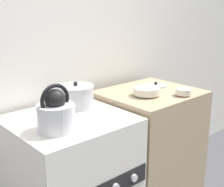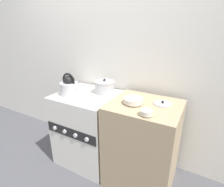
{
  "view_description": "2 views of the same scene",
  "coord_description": "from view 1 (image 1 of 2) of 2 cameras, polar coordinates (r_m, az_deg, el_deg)",
  "views": [
    {
      "loc": [
        -0.94,
        -1.12,
        1.51
      ],
      "look_at": [
        0.33,
        0.31,
        0.96
      ],
      "focal_mm": 50.0,
      "sensor_mm": 36.0,
      "label": 1
    },
    {
      "loc": [
        1.14,
        -1.17,
        1.58
      ],
      "look_at": [
        0.32,
        0.32,
        0.94
      ],
      "focal_mm": 28.0,
      "sensor_mm": 36.0,
      "label": 2
    }
  ],
  "objects": [
    {
      "name": "kettle",
      "position": [
        1.63,
        -10.19,
        -3.56
      ],
      "size": [
        0.24,
        0.2,
        0.25
      ],
      "color": "silver",
      "rests_on": "stove"
    },
    {
      "name": "counter",
      "position": [
        2.4,
        6.74,
        -10.12
      ],
      "size": [
        0.66,
        0.59,
        0.91
      ],
      "color": "tan",
      "rests_on": "ground_plane"
    },
    {
      "name": "loose_pot_lid",
      "position": [
        2.39,
        7.98,
        1.5
      ],
      "size": [
        0.17,
        0.17,
        0.03
      ],
      "color": "#B2B2B7",
      "rests_on": "counter"
    },
    {
      "name": "wall_back",
      "position": [
        2.06,
        -14.35,
        8.3
      ],
      "size": [
        7.0,
        0.06,
        2.5
      ],
      "color": "silver",
      "rests_on": "ground_plane"
    },
    {
      "name": "enamel_bowl",
      "position": [
        2.13,
        6.31,
        0.46
      ],
      "size": [
        0.18,
        0.18,
        0.06
      ],
      "color": "beige",
      "rests_on": "counter"
    },
    {
      "name": "cooking_pot",
      "position": [
        1.99,
        -6.61,
        -0.51
      ],
      "size": [
        0.23,
        0.23,
        0.17
      ],
      "color": "#B2B2B7",
      "rests_on": "stove"
    },
    {
      "name": "stove",
      "position": [
        2.02,
        -7.41,
        -16.16
      ],
      "size": [
        0.67,
        0.65,
        0.87
      ],
      "color": "silver",
      "rests_on": "ground_plane"
    },
    {
      "name": "small_ceramic_bowl",
      "position": [
        2.17,
        12.89,
        0.31
      ],
      "size": [
        0.1,
        0.1,
        0.05
      ],
      "color": "beige",
      "rests_on": "counter"
    }
  ]
}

